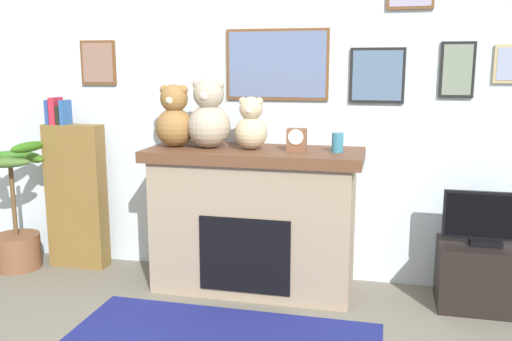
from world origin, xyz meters
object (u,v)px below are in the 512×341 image
Objects in this scene: potted_plant at (16,224)px; teddy_bear_brown at (251,126)px; television at (487,220)px; teddy_bear_cream at (175,119)px; bookshelf at (76,193)px; teddy_bear_tan at (209,117)px; candle_jar at (338,142)px; mantel_clock at (297,140)px; tv_stand at (482,276)px; fireplace at (255,218)px.

potted_plant is 2.81× the size of teddy_bear_brown.
television is 2.29m from teddy_bear_cream.
teddy_bear_tan is (1.19, -0.12, 0.66)m from bookshelf.
bookshelf is at bearing 174.23° from teddy_bear_tan.
potted_plant is at bearing -177.84° from teddy_bear_cream.
candle_jar is 0.87× the size of mantel_clock.
television is 1.24× the size of teddy_bear_cream.
tv_stand is at bearing -1.83° from bookshelf.
potted_plant is at bearing -178.85° from tv_stand.
tv_stand is (3.12, -0.10, -0.39)m from bookshelf.
teddy_bear_cream is (-2.20, -0.02, 0.63)m from television.
teddy_bear_brown is (0.58, 0.00, -0.04)m from teddy_bear_cream.
tv_stand is 1.57m from mantel_clock.
tv_stand is at bearing 0.06° from fireplace.
teddy_bear_brown is (-0.33, 0.00, 0.09)m from mantel_clock.
bookshelf is 2.45× the size of television.
teddy_bear_cream is 0.27m from teddy_bear_tan.
potted_plant is 1.86× the size of television.
candle_jar is (2.12, -0.12, 0.50)m from bookshelf.
television is at bearing 1.13° from potted_plant.
teddy_bear_tan reaches higher than television.
bookshelf is at bearing 176.22° from mantel_clock.
mantel_clock is 0.92m from teddy_bear_cream.
teddy_bear_cream is 1.22× the size of teddy_bear_brown.
fireplace is 1.53m from bookshelf.
mantel_clock is (-0.28, -0.00, 0.01)m from candle_jar.
potted_plant is 2.68m from candle_jar.
bookshelf is 1.91m from mantel_clock.
teddy_bear_brown is (1.50, -0.12, 0.60)m from bookshelf.
bookshelf reaches higher than fireplace.
fireplace is 2.73× the size of television.
candle_jar is at bearing -3.23° from bookshelf.
bookshelf is 10.15× the size of candle_jar.
potted_plant is 7.70× the size of candle_jar.
teddy_bear_cream reaches higher than fireplace.
teddy_bear_tan is (-1.93, -0.02, 0.65)m from television.
bookshelf is (-1.52, 0.10, 0.09)m from fireplace.
candle_jar is 0.28m from mantel_clock.
tv_stand is 0.40m from television.
fireplace is 2.62× the size of tv_stand.
tv_stand is at bearing 1.10° from candle_jar.
potted_plant is at bearing -177.97° from fireplace.
television is 4.14× the size of candle_jar.
mantel_clock is 0.66m from teddy_bear_tan.
mantel_clock reaches higher than fireplace.
fireplace is at bearing 176.40° from mantel_clock.
tv_stand is 1.29× the size of teddy_bear_cream.
teddy_bear_brown is (0.31, 0.00, -0.06)m from teddy_bear_tan.
potted_plant is at bearing -178.19° from teddy_bear_tan.
television is (3.58, 0.07, 0.25)m from potted_plant.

